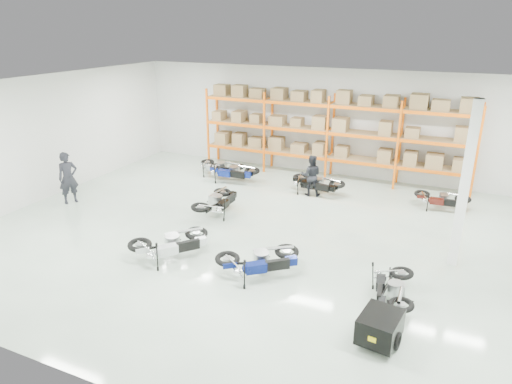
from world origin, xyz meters
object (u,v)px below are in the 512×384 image
at_px(moto_blue_centre, 260,256).
at_px(moto_back_c, 316,180).
at_px(person_left, 68,178).
at_px(moto_black_far_left, 218,198).
at_px(trailer, 380,327).
at_px(person_back, 311,175).
at_px(moto_touring_right, 393,283).
at_px(moto_silver_left, 171,239).
at_px(moto_back_a, 232,168).
at_px(moto_back_b, 219,164).
at_px(moto_back_d, 442,196).

height_order(moto_blue_centre, moto_back_c, moto_blue_centre).
bearing_deg(person_left, moto_black_far_left, -47.63).
xyz_separation_m(trailer, person_back, (-3.95, 7.74, 0.40)).
xyz_separation_m(moto_touring_right, moto_back_c, (-3.81, 6.34, 0.05)).
distance_m(moto_blue_centre, moto_back_c, 6.52).
relative_size(moto_silver_left, moto_back_a, 1.03).
height_order(moto_blue_centre, trailer, moto_blue_centre).
bearing_deg(person_back, moto_back_c, -141.04).
bearing_deg(trailer, person_back, 125.46).
bearing_deg(person_left, moto_silver_left, -80.75).
bearing_deg(moto_touring_right, moto_back_c, 114.33).
distance_m(moto_back_b, person_back, 4.35).
xyz_separation_m(moto_back_d, person_left, (-12.48, -4.88, 0.45)).
bearing_deg(person_left, moto_back_d, -39.71).
distance_m(moto_touring_right, trailer, 1.60).
bearing_deg(moto_black_far_left, trailer, 142.72).
relative_size(moto_black_far_left, moto_back_b, 1.05).
xyz_separation_m(moto_touring_right, moto_back_b, (-8.25, 6.75, 0.04)).
height_order(moto_touring_right, moto_back_d, moto_touring_right).
xyz_separation_m(moto_touring_right, trailer, (0.00, -1.60, -0.13)).
relative_size(moto_black_far_left, person_back, 1.20).
bearing_deg(person_left, moto_blue_centre, -74.06).
bearing_deg(moto_back_d, person_back, 94.22).
bearing_deg(moto_back_c, person_left, 128.12).
height_order(trailer, moto_back_d, moto_back_d).
bearing_deg(person_left, moto_back_b, -6.30).
relative_size(moto_back_d, person_left, 0.86).
relative_size(moto_blue_centre, moto_back_b, 1.07).
distance_m(moto_back_a, moto_back_c, 3.61).
bearing_deg(trailer, moto_blue_centre, 164.91).
xyz_separation_m(moto_blue_centre, moto_touring_right, (3.30, 0.16, -0.07)).
height_order(moto_back_d, person_back, person_back).
xyz_separation_m(moto_back_a, person_back, (3.47, -0.19, 0.20)).
distance_m(moto_silver_left, moto_touring_right, 5.94).
height_order(moto_blue_centre, moto_back_a, moto_blue_centre).
bearing_deg(moto_blue_centre, person_back, -32.99).
distance_m(trailer, moto_back_a, 10.86).
bearing_deg(moto_back_b, moto_blue_centre, -141.04).
bearing_deg(trailer, moto_black_far_left, 151.82).
xyz_separation_m(moto_touring_right, moto_back_a, (-7.42, 6.33, 0.07)).
relative_size(moto_blue_centre, trailer, 1.19).
relative_size(moto_back_a, moto_back_d, 1.17).
bearing_deg(moto_back_a, moto_blue_centre, -150.27).
distance_m(trailer, moto_back_b, 11.74).
bearing_deg(moto_touring_right, moto_black_far_left, 147.27).
xyz_separation_m(trailer, moto_back_c, (-3.81, 7.93, 0.18)).
bearing_deg(moto_back_a, person_back, -95.85).
distance_m(moto_black_far_left, moto_back_c, 4.10).
distance_m(moto_back_b, person_left, 6.09).
xyz_separation_m(moto_black_far_left, moto_back_a, (-1.11, 3.25, 0.01)).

